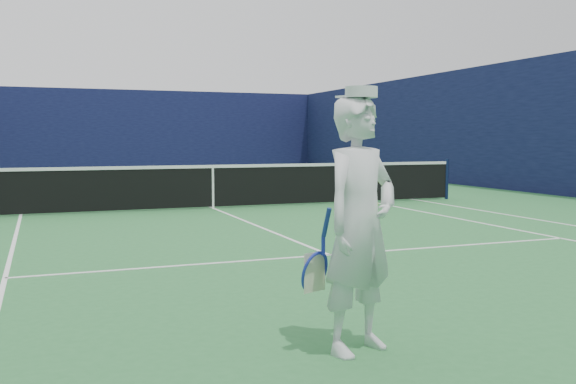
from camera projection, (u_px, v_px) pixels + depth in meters
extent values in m
plane|color=#2B7037|center=(213.00, 208.00, 14.82)|extent=(80.00, 80.00, 0.00)
cube|color=white|center=(139.00, 178.00, 25.87)|extent=(11.03, 0.06, 0.01)
cube|color=white|center=(417.00, 200.00, 16.78)|extent=(0.06, 23.83, 0.01)
cube|color=white|center=(21.00, 216.00, 13.34)|extent=(0.06, 23.77, 0.01)
cube|color=white|center=(371.00, 202.00, 16.29)|extent=(0.06, 23.77, 0.01)
cube|color=white|center=(164.00, 188.00, 20.77)|extent=(8.23, 0.06, 0.01)
cube|color=white|center=(329.00, 255.00, 8.87)|extent=(8.23, 0.06, 0.01)
cube|color=white|center=(213.00, 208.00, 14.82)|extent=(0.06, 12.80, 0.01)
cube|color=white|center=(140.00, 179.00, 25.73)|extent=(0.06, 0.30, 0.01)
cube|color=#0F1137|center=(120.00, 131.00, 31.38)|extent=(20.12, 0.12, 4.00)
cube|color=#0F1338|center=(555.00, 125.00, 18.24)|extent=(0.12, 36.12, 4.00)
cylinder|color=#141E4C|center=(447.00, 179.00, 17.07)|extent=(0.09, 0.09, 1.07)
cube|color=black|center=(213.00, 187.00, 14.78)|extent=(12.79, 0.02, 0.92)
cube|color=white|center=(213.00, 166.00, 14.74)|extent=(12.79, 0.04, 0.07)
cube|color=white|center=(213.00, 188.00, 14.78)|extent=(0.05, 0.03, 0.94)
imported|color=white|center=(360.00, 225.00, 4.80)|extent=(0.83, 0.69, 1.93)
cylinder|color=white|center=(361.00, 92.00, 4.71)|extent=(0.24, 0.24, 0.08)
cube|color=white|center=(348.00, 97.00, 4.81)|extent=(0.20, 0.16, 0.02)
cylinder|color=navy|center=(326.00, 222.00, 4.66)|extent=(0.06, 0.10, 0.22)
cube|color=#1D2AA0|center=(323.00, 246.00, 4.73)|extent=(0.03, 0.03, 0.14)
torus|color=#1D2AA0|center=(315.00, 272.00, 4.78)|extent=(0.31, 0.20, 0.29)
cube|color=beige|center=(315.00, 272.00, 4.78)|extent=(0.21, 0.09, 0.30)
sphere|color=#D9F31B|center=(372.00, 209.00, 5.04)|extent=(0.07, 0.07, 0.07)
sphere|color=#D9F31B|center=(374.00, 204.00, 5.08)|extent=(0.07, 0.07, 0.07)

